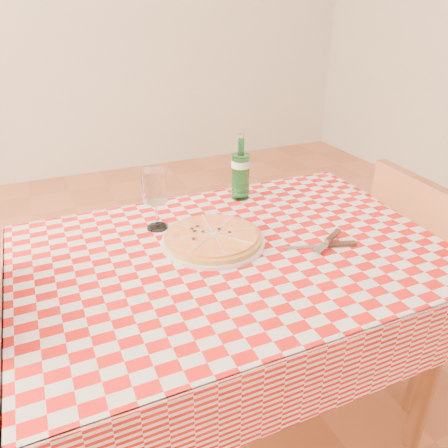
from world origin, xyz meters
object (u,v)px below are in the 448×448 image
at_px(dining_table, 238,276).
at_px(chair_near, 420,270).
at_px(water_bottle, 241,167).
at_px(wine_glass, 156,200).
at_px(pizza_plate, 213,237).

height_order(dining_table, chair_near, chair_near).
bearing_deg(water_bottle, dining_table, -116.69).
distance_m(water_bottle, wine_glass, 0.37).
bearing_deg(pizza_plate, chair_near, -8.34).
xyz_separation_m(dining_table, chair_near, (0.74, -0.05, -0.14)).
bearing_deg(water_bottle, pizza_plate, -129.10).
bearing_deg(wine_glass, pizza_plate, -52.71).
xyz_separation_m(pizza_plate, wine_glass, (-0.13, 0.17, 0.08)).
distance_m(dining_table, chair_near, 0.76).
xyz_separation_m(dining_table, water_bottle, (0.17, 0.34, 0.22)).
distance_m(chair_near, water_bottle, 0.79).
bearing_deg(pizza_plate, water_bottle, 50.90).
bearing_deg(pizza_plate, wine_glass, 127.29).
relative_size(pizza_plate, water_bottle, 1.29).
relative_size(dining_table, wine_glass, 5.94).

